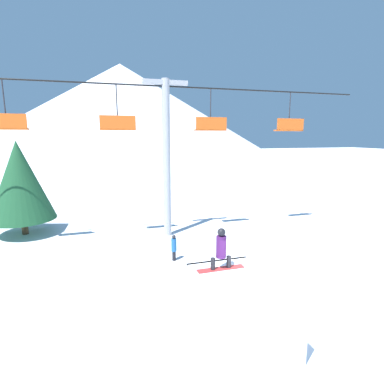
{
  "coord_description": "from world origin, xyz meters",
  "views": [
    {
      "loc": [
        -4.5,
        -7.16,
        5.67
      ],
      "look_at": [
        -1.01,
        4.74,
        3.31
      ],
      "focal_mm": 28.0,
      "sensor_mm": 36.0,
      "label": 1
    }
  ],
  "objects_px": {
    "pine_tree_near": "(20,181)",
    "distant_skier": "(174,247)",
    "snowboarder": "(221,249)",
    "snow_ramp": "(238,308)"
  },
  "relations": [
    {
      "from": "pine_tree_near",
      "to": "distant_skier",
      "type": "distance_m",
      "value": 9.99
    },
    {
      "from": "snowboarder",
      "to": "pine_tree_near",
      "type": "xyz_separation_m",
      "value": [
        -8.0,
        10.58,
        0.96
      ]
    },
    {
      "from": "distant_skier",
      "to": "snow_ramp",
      "type": "bearing_deg",
      "value": -83.34
    },
    {
      "from": "snow_ramp",
      "to": "snowboarder",
      "type": "relative_size",
      "value": 2.25
    },
    {
      "from": "snowboarder",
      "to": "distant_skier",
      "type": "distance_m",
      "value": 4.74
    },
    {
      "from": "snowboarder",
      "to": "pine_tree_near",
      "type": "height_order",
      "value": "pine_tree_near"
    },
    {
      "from": "pine_tree_near",
      "to": "distant_skier",
      "type": "xyz_separation_m",
      "value": [
        7.5,
        -6.12,
        -2.48
      ]
    },
    {
      "from": "snow_ramp",
      "to": "distant_skier",
      "type": "xyz_separation_m",
      "value": [
        -0.64,
        5.48,
        -0.09
      ]
    },
    {
      "from": "snowboarder",
      "to": "snow_ramp",
      "type": "bearing_deg",
      "value": -82.21
    },
    {
      "from": "snow_ramp",
      "to": "distant_skier",
      "type": "relative_size",
      "value": 2.81
    }
  ]
}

